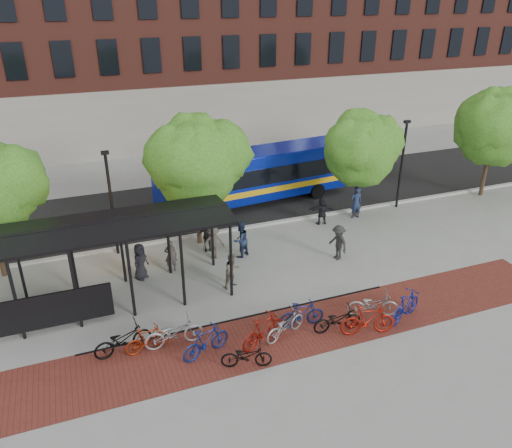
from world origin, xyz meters
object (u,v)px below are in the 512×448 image
object	(u,v)px
lamp_post_right	(402,162)
pedestrian_7	(356,202)
bike_5	(263,330)
pedestrian_9	(338,243)
bus	(254,173)
bike_1	(148,339)
pedestrian_8	(232,271)
tree_b	(197,157)
pedestrian_3	(214,243)
bike_2	(174,332)
bike_8	(337,320)
bike_9	(368,320)
pedestrian_4	(207,236)
bike_3	(206,342)
bike_10	(373,304)
bike_6	(285,325)
bike_7	(302,314)
bike_4	(246,356)
lamp_post_left	(111,201)
pedestrian_1	(171,256)
pedestrian_5	(322,211)
bike_0	(123,339)
bus_shelter	(92,237)
pedestrian_0	(140,262)
tree_c	(362,146)
bike_11	(405,306)
pedestrian_2	(241,240)
tree_d	(496,124)

from	to	relation	value
lamp_post_right	pedestrian_7	xyz separation A→B (m)	(-3.09, -0.47, -1.83)
bike_5	pedestrian_9	xyz separation A→B (m)	(5.59, 4.60, 0.26)
bus	bike_1	xyz separation A→B (m)	(-8.28, -11.46, -1.30)
bike_1	pedestrian_8	distance (m)	5.04
tree_b	pedestrian_3	bearing A→B (deg)	-86.02
bike_2	bike_8	distance (m)	6.01
lamp_post_right	pedestrian_3	bearing A→B (deg)	-169.79
bike_9	pedestrian_7	xyz separation A→B (m)	(5.05, 9.22, 0.29)
lamp_post_right	pedestrian_4	world-z (taller)	lamp_post_right
bike_3	bike_5	xyz separation A→B (m)	(2.07, -0.16, 0.03)
bike_10	bike_2	bearing A→B (deg)	103.14
pedestrian_3	pedestrian_7	xyz separation A→B (m)	(8.69, 1.65, 0.10)
bike_8	pedestrian_9	bearing A→B (deg)	-23.75
pedestrian_7	tree_b	bearing A→B (deg)	0.81
bike_6	pedestrian_4	xyz separation A→B (m)	(-0.84, 7.46, 0.30)
bike_7	bike_9	world-z (taller)	bike_9
lamp_post_right	bike_4	size ratio (longest dim) A/B	2.97
lamp_post_left	bike_10	distance (m)	12.54
bike_2	pedestrian_1	size ratio (longest dim) A/B	1.40
pedestrian_3	pedestrian_5	distance (m)	6.76
bike_5	pedestrian_3	distance (m)	6.75
bike_5	pedestrian_4	xyz separation A→B (m)	(0.08, 7.60, 0.20)
bike_3	pedestrian_9	size ratio (longest dim) A/B	1.10
bike_10	pedestrian_4	bearing A→B (deg)	51.65
bike_0	pedestrian_1	distance (m)	5.72
bus_shelter	pedestrian_7	distance (m)	14.65
lamp_post_left	pedestrian_1	xyz separation A→B (m)	(2.09, -2.54, -1.99)
bus	lamp_post_right	bearing A→B (deg)	-31.78
tree_b	pedestrian_0	size ratio (longest dim) A/B	3.84
bike_3	pedestrian_5	size ratio (longest dim) A/B	1.22
bike_0	pedestrian_3	size ratio (longest dim) A/B	1.26
tree_c	bike_11	bearing A→B (deg)	-110.22
bus_shelter	bike_7	size ratio (longest dim) A/B	6.07
lamp_post_right	pedestrian_8	bearing A→B (deg)	-157.60
bike_3	pedestrian_0	bearing A→B (deg)	-6.41
lamp_post_right	bike_6	size ratio (longest dim) A/B	2.71
bike_0	pedestrian_8	bearing A→B (deg)	-72.57
bike_10	pedestrian_0	size ratio (longest dim) A/B	1.18
tree_b	bike_8	world-z (taller)	tree_b
bike_1	pedestrian_7	size ratio (longest dim) A/B	0.90
bike_2	pedestrian_7	world-z (taller)	pedestrian_7
bike_4	pedestrian_2	bearing A→B (deg)	0.19
bike_4	pedestrian_7	size ratio (longest dim) A/B	0.94
pedestrian_8	tree_b	bearing A→B (deg)	70.69
bike_0	bike_7	size ratio (longest dim) A/B	1.18
bike_7	pedestrian_1	world-z (taller)	pedestrian_1
bike_10	pedestrian_4	size ratio (longest dim) A/B	1.24
bike_0	pedestrian_8	world-z (taller)	pedestrian_8
bike_6	bike_11	world-z (taller)	bike_11
tree_d	bike_1	distance (m)	23.55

